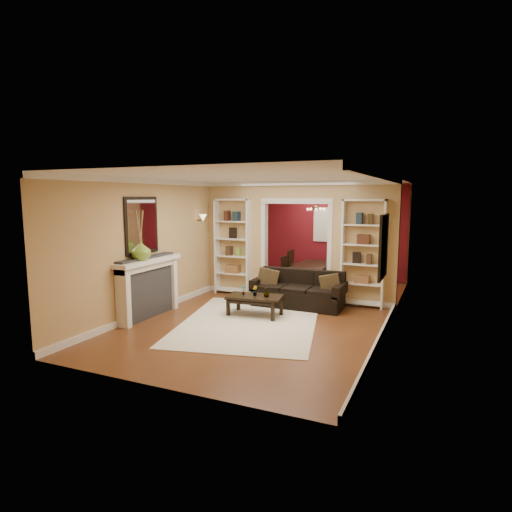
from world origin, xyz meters
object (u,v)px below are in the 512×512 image
at_px(sofa, 298,289).
at_px(bookshelf_right, 363,254).
at_px(dining_table, 315,274).
at_px(bookshelf_left, 233,247).
at_px(coffee_table, 255,306).
at_px(fireplace, 150,288).

xyz_separation_m(sofa, bookshelf_right, (1.25, 0.58, 0.76)).
bearing_deg(dining_table, bookshelf_left, 139.63).
height_order(coffee_table, bookshelf_right, bookshelf_right).
bearing_deg(fireplace, bookshelf_left, 77.95).
distance_m(bookshelf_left, bookshelf_right, 3.10).
bearing_deg(fireplace, coffee_table, 26.76).
distance_m(coffee_table, fireplace, 2.09).
bearing_deg(coffee_table, dining_table, 77.85).
relative_size(coffee_table, fireplace, 0.63).
height_order(coffee_table, dining_table, dining_table).
relative_size(sofa, bookshelf_right, 0.86).
bearing_deg(bookshelf_right, sofa, -155.04).
relative_size(bookshelf_left, bookshelf_right, 1.00).
height_order(sofa, fireplace, fireplace).
bearing_deg(sofa, dining_table, 97.71).
height_order(bookshelf_right, fireplace, bookshelf_right).
height_order(coffee_table, fireplace, fireplace).
distance_m(sofa, fireplace, 3.09).
relative_size(sofa, fireplace, 1.16).
height_order(bookshelf_left, dining_table, bookshelf_left).
bearing_deg(sofa, coffee_table, -118.66).
xyz_separation_m(fireplace, dining_table, (2.07, 4.33, -0.30)).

